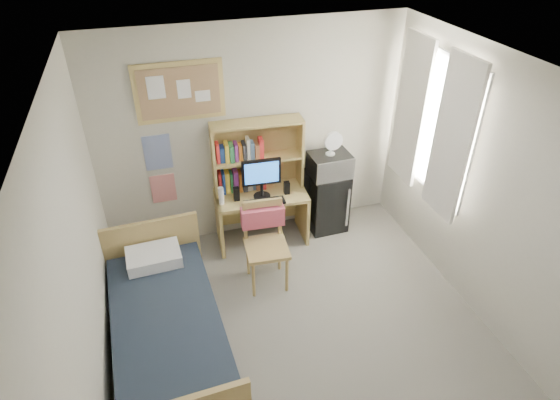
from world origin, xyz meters
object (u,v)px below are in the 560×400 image
object	(u,v)px
speaker_right	(287,188)
mini_fridge	(326,200)
speaker_left	(236,194)
desk_chair	(267,248)
desk_fan	(331,144)
bulletin_board	(180,92)
desk	(262,217)
monitor	(262,179)
bed	(169,335)
microwave	(330,165)

from	to	relation	value
speaker_right	mini_fridge	bearing A→B (deg)	15.13
speaker_left	speaker_right	world-z (taller)	speaker_left
desk_chair	speaker_right	size ratio (longest dim) A/B	6.32
speaker_right	desk_fan	distance (m)	0.73
desk_chair	desk_fan	size ratio (longest dim) A/B	3.50
bulletin_board	speaker_left	distance (m)	1.30
desk_chair	desk	bearing A→B (deg)	83.46
monitor	desk	bearing A→B (deg)	90.00
desk_chair	speaker_right	world-z (taller)	desk_chair
bed	microwave	bearing A→B (deg)	32.10
monitor	desk_fan	world-z (taller)	desk_fan
desk	speaker_right	xyz separation A→B (m)	(0.30, -0.08, 0.42)
speaker_right	microwave	bearing A→B (deg)	13.19
desk	mini_fridge	world-z (taller)	mini_fridge
desk_chair	monitor	xyz separation A→B (m)	(0.14, 0.71, 0.42)
desk_fan	bulletin_board	bearing A→B (deg)	169.74
monitor	speaker_left	world-z (taller)	monitor
speaker_right	speaker_left	bearing A→B (deg)	-180.00
bed	monitor	world-z (taller)	monitor
desk	speaker_left	size ratio (longest dim) A/B	6.57
bulletin_board	desk	distance (m)	1.79
speaker_left	microwave	distance (m)	1.18
mini_fridge	desk_fan	world-z (taller)	desk_fan
mini_fridge	desk_fan	size ratio (longest dim) A/B	2.79
desk	mini_fridge	distance (m)	0.87
bulletin_board	desk_fan	world-z (taller)	bulletin_board
speaker_right	microwave	xyz separation A→B (m)	(0.57, 0.10, 0.17)
speaker_left	bed	bearing A→B (deg)	-121.21
speaker_left	desk_fan	size ratio (longest dim) A/B	0.59
bulletin_board	microwave	world-z (taller)	bulletin_board
bulletin_board	speaker_right	bearing A→B (deg)	-18.62
desk	monitor	distance (m)	0.58
mini_fridge	monitor	bearing A→B (deg)	-174.61
monitor	microwave	xyz separation A→B (m)	(0.87, 0.08, 0.01)
mini_fridge	speaker_right	world-z (taller)	speaker_right
desk	bed	size ratio (longest dim) A/B	0.56
bulletin_board	speaker_right	world-z (taller)	bulletin_board
bed	desk	bearing A→B (deg)	46.29
desk_chair	speaker_left	distance (m)	0.79
desk	desk_chair	size ratio (longest dim) A/B	1.10
bed	monitor	distance (m)	2.00
desk_chair	microwave	size ratio (longest dim) A/B	2.05
desk_chair	speaker_left	world-z (taller)	desk_chair
speaker_left	microwave	world-z (taller)	microwave
monitor	speaker_right	world-z (taller)	monitor
speaker_right	desk_fan	bearing A→B (deg)	13.19
speaker_right	bed	bearing A→B (deg)	-135.43
desk	speaker_right	world-z (taller)	speaker_right
bed	speaker_right	world-z (taller)	speaker_right
monitor	desk_fan	bearing A→B (deg)	8.70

